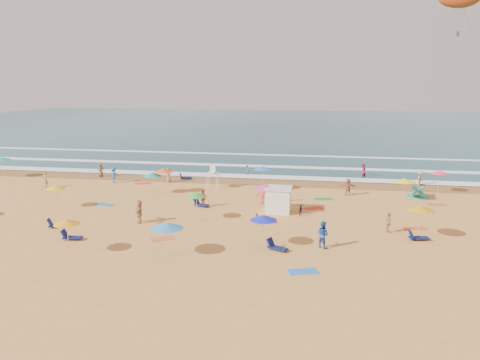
# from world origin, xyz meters

# --- Properties ---
(ground) EXTENTS (220.00, 220.00, 0.00)m
(ground) POSITION_xyz_m (0.00, 0.00, 0.00)
(ground) COLOR gold
(ground) RESTS_ON ground
(ocean) EXTENTS (220.00, 140.00, 0.18)m
(ocean) POSITION_xyz_m (0.00, 84.00, 0.00)
(ocean) COLOR #0C4756
(ocean) RESTS_ON ground
(wet_sand) EXTENTS (220.00, 220.00, 0.00)m
(wet_sand) POSITION_xyz_m (0.00, 12.50, 0.01)
(wet_sand) COLOR olive
(wet_sand) RESTS_ON ground
(surf_foam) EXTENTS (200.00, 18.70, 0.05)m
(surf_foam) POSITION_xyz_m (0.00, 21.32, 0.10)
(surf_foam) COLOR white
(surf_foam) RESTS_ON ground
(cabana) EXTENTS (2.00, 2.00, 2.00)m
(cabana) POSITION_xyz_m (6.20, 0.60, 1.00)
(cabana) COLOR white
(cabana) RESTS_ON ground
(cabana_roof) EXTENTS (2.20, 2.20, 0.12)m
(cabana_roof) POSITION_xyz_m (6.20, 0.60, 2.06)
(cabana_roof) COLOR silver
(cabana_roof) RESTS_ON cabana
(bicycle) EXTENTS (0.66, 1.79, 0.93)m
(bicycle) POSITION_xyz_m (8.10, 0.30, 0.47)
(bicycle) COLOR black
(bicycle) RESTS_ON ground
(lifeguard_stand) EXTENTS (1.20, 1.20, 2.10)m
(lifeguard_stand) POSITION_xyz_m (-1.41, 8.57, 1.05)
(lifeguard_stand) COLOR white
(lifeguard_stand) RESTS_ON ground
(beach_umbrellas) EXTENTS (61.06, 29.39, 0.79)m
(beach_umbrellas) POSITION_xyz_m (0.07, -0.82, 2.12)
(beach_umbrellas) COLOR #156FB9
(beach_umbrellas) RESTS_ON ground
(loungers) EXTENTS (46.40, 22.56, 0.34)m
(loungers) POSITION_xyz_m (5.17, -1.76, 0.17)
(loungers) COLOR #0F1E4E
(loungers) RESTS_ON ground
(towels) EXTENTS (37.86, 23.38, 0.03)m
(towels) POSITION_xyz_m (1.35, -2.06, 0.01)
(towels) COLOR #C31840
(towels) RESTS_ON ground
(popup_tents) EXTENTS (7.07, 16.63, 1.20)m
(popup_tents) POSITION_xyz_m (21.25, 0.98, 0.60)
(popup_tents) COLOR #F13597
(popup_tents) RESTS_ON ground
(beachgoers) EXTENTS (39.66, 29.27, 2.09)m
(beachgoers) POSITION_xyz_m (0.96, 3.95, 0.81)
(beachgoers) COLOR blue
(beachgoers) RESTS_ON ground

